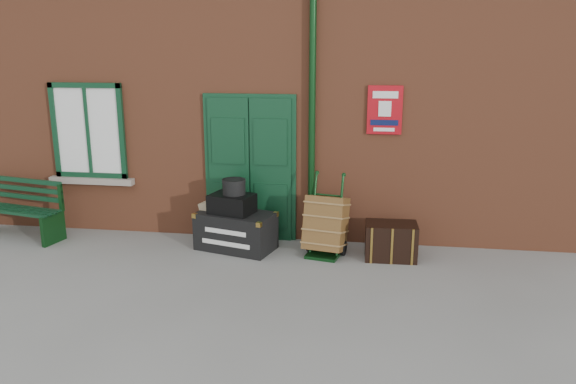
% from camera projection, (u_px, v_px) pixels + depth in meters
% --- Properties ---
extents(ground, '(80.00, 80.00, 0.00)m').
position_uv_depth(ground, '(250.00, 275.00, 7.45)').
color(ground, gray).
rests_on(ground, ground).
extents(station_building, '(10.30, 4.30, 4.36)m').
position_uv_depth(station_building, '(289.00, 90.00, 10.25)').
color(station_building, brown).
rests_on(station_building, ground).
extents(bench, '(1.61, 0.79, 0.95)m').
position_uv_depth(bench, '(18.00, 207.00, 8.86)').
color(bench, '#0E361E').
rests_on(bench, ground).
extents(houdini_trunk, '(1.24, 0.89, 0.56)m').
position_uv_depth(houdini_trunk, '(236.00, 231.00, 8.34)').
color(houdini_trunk, black).
rests_on(houdini_trunk, ground).
extents(strongbox, '(0.71, 0.59, 0.28)m').
position_uv_depth(strongbox, '(232.00, 204.00, 8.25)').
color(strongbox, black).
rests_on(strongbox, houdini_trunk).
extents(hatbox, '(0.41, 0.41, 0.22)m').
position_uv_depth(hatbox, '(234.00, 187.00, 8.21)').
color(hatbox, black).
rests_on(hatbox, strongbox).
extents(suitcase_back, '(0.47, 0.55, 0.69)m').
position_uv_depth(suitcase_back, '(217.00, 221.00, 8.62)').
color(suitcase_back, tan).
rests_on(suitcase_back, ground).
extents(suitcase_front, '(0.39, 0.49, 0.59)m').
position_uv_depth(suitcase_front, '(226.00, 226.00, 8.51)').
color(suitcase_front, tan).
rests_on(suitcase_front, ground).
extents(porter_trolley, '(0.67, 0.71, 1.16)m').
position_uv_depth(porter_trolley, '(326.00, 225.00, 8.09)').
color(porter_trolley, black).
rests_on(porter_trolley, ground).
extents(dark_trunk, '(0.73, 0.49, 0.52)m').
position_uv_depth(dark_trunk, '(391.00, 241.00, 7.97)').
color(dark_trunk, black).
rests_on(dark_trunk, ground).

